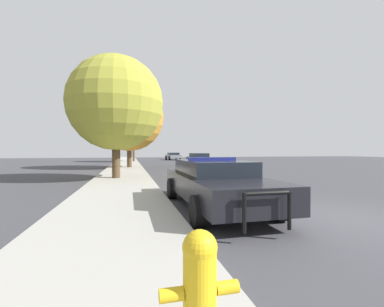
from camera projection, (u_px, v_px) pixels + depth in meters
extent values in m
plane|color=#3D3D42|center=(334.00, 217.00, 6.13)|extent=(110.00, 110.00, 0.00)
cube|color=#A3A099|center=(111.00, 230.00, 4.92)|extent=(3.00, 110.00, 0.13)
cube|color=black|center=(215.00, 185.00, 7.13)|extent=(1.94, 5.29, 0.58)
cube|color=black|center=(212.00, 167.00, 7.38)|extent=(1.67, 2.75, 0.39)
cylinder|color=black|center=(279.00, 206.00, 5.77)|extent=(0.24, 0.67, 0.67)
cylinder|color=black|center=(198.00, 211.00, 5.31)|extent=(0.24, 0.67, 0.67)
cylinder|color=black|center=(226.00, 186.00, 8.95)|extent=(0.24, 0.67, 0.67)
cylinder|color=black|center=(172.00, 188.00, 8.49)|extent=(0.24, 0.67, 0.67)
cylinder|color=black|center=(289.00, 210.00, 4.55)|extent=(0.07, 0.07, 0.70)
cylinder|color=black|center=(244.00, 213.00, 4.34)|extent=(0.07, 0.07, 0.70)
cylinder|color=black|center=(267.00, 193.00, 4.44)|extent=(0.92, 0.07, 0.07)
cube|color=navy|center=(212.00, 159.00, 7.37)|extent=(1.39, 0.20, 0.09)
cube|color=navy|center=(247.00, 183.00, 7.36)|extent=(0.02, 3.81, 0.16)
cylinder|color=gold|center=(200.00, 301.00, 1.88)|extent=(0.25, 0.25, 0.72)
sphere|color=gold|center=(200.00, 248.00, 1.88)|extent=(0.26, 0.26, 0.26)
cylinder|color=gold|center=(171.00, 295.00, 1.83)|extent=(0.17, 0.10, 0.10)
cylinder|color=gold|center=(227.00, 287.00, 1.93)|extent=(0.17, 0.10, 0.10)
cylinder|color=#424247|center=(119.00, 137.00, 25.06)|extent=(0.16, 0.16, 5.64)
cylinder|color=#424247|center=(137.00, 110.00, 25.44)|extent=(3.47, 0.11, 0.11)
cube|color=black|center=(155.00, 115.00, 25.86)|extent=(0.30, 0.24, 0.90)
sphere|color=red|center=(155.00, 112.00, 25.73)|extent=(0.20, 0.20, 0.20)
sphere|color=orange|center=(155.00, 115.00, 25.74)|extent=(0.20, 0.20, 0.20)
sphere|color=green|center=(155.00, 118.00, 25.74)|extent=(0.20, 0.20, 0.20)
cube|color=slate|center=(173.00, 156.00, 43.37)|extent=(2.14, 4.33, 0.51)
cube|color=black|center=(173.00, 154.00, 43.16)|extent=(1.74, 2.29, 0.38)
cylinder|color=black|center=(166.00, 158.00, 44.33)|extent=(0.29, 0.69, 0.67)
cylinder|color=black|center=(176.00, 158.00, 44.89)|extent=(0.29, 0.69, 0.67)
cylinder|color=black|center=(169.00, 158.00, 41.85)|extent=(0.29, 0.69, 0.67)
cylinder|color=black|center=(180.00, 158.00, 42.40)|extent=(0.29, 0.69, 0.67)
cube|color=navy|center=(200.00, 159.00, 27.43)|extent=(2.18, 4.07, 0.55)
cube|color=black|center=(199.00, 155.00, 27.61)|extent=(1.76, 2.17, 0.39)
cylinder|color=black|center=(212.00, 162.00, 26.57)|extent=(0.30, 0.73, 0.71)
cylinder|color=black|center=(196.00, 163.00, 25.99)|extent=(0.30, 0.73, 0.71)
cylinder|color=black|center=(203.00, 161.00, 28.88)|extent=(0.30, 0.73, 0.71)
cylinder|color=black|center=(188.00, 162.00, 28.30)|extent=(0.30, 0.73, 0.71)
cylinder|color=#4C3823|center=(129.00, 151.00, 22.51)|extent=(0.40, 0.40, 2.77)
sphere|color=#B77F28|center=(129.00, 117.00, 22.47)|extent=(6.02, 6.02, 6.02)
cylinder|color=#4C3823|center=(116.00, 153.00, 13.70)|extent=(0.41, 0.41, 2.61)
sphere|color=#999933|center=(116.00, 103.00, 13.67)|extent=(5.04, 5.04, 5.04)
cylinder|color=brown|center=(134.00, 150.00, 35.33)|extent=(0.34, 0.34, 2.95)
sphere|color=#5B9947|center=(134.00, 131.00, 35.30)|extent=(4.53, 4.53, 4.53)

